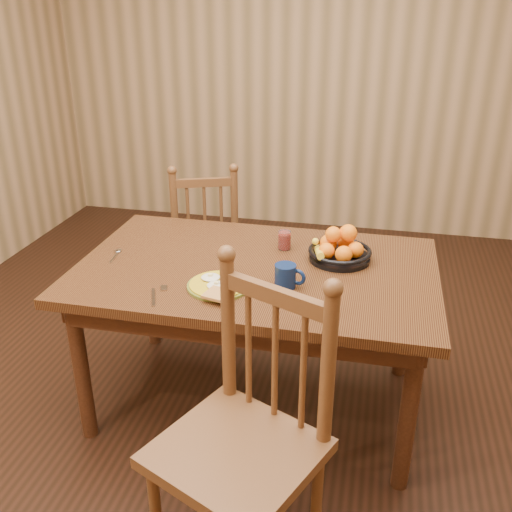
% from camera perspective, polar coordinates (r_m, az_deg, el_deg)
% --- Properties ---
extents(room, '(4.52, 5.02, 2.72)m').
position_cam_1_polar(room, '(2.36, -0.00, 12.21)').
color(room, black).
rests_on(room, ground).
extents(dining_table, '(1.60, 1.00, 0.75)m').
position_cam_1_polar(dining_table, '(2.60, -0.00, -2.71)').
color(dining_table, black).
rests_on(dining_table, ground).
extents(chair_far, '(0.55, 0.54, 0.95)m').
position_cam_1_polar(chair_far, '(3.61, -5.15, 1.76)').
color(chair_far, '#543119').
rests_on(chair_far, ground).
extents(chair_near, '(0.64, 0.63, 1.08)m').
position_cam_1_polar(chair_near, '(1.97, -1.09, -17.87)').
color(chair_near, '#543119').
rests_on(chair_near, ground).
extents(breakfast_plate, '(0.26, 0.30, 0.04)m').
position_cam_1_polar(breakfast_plate, '(2.37, -3.75, -2.92)').
color(breakfast_plate, '#59601E').
rests_on(breakfast_plate, dining_table).
extents(fork, '(0.07, 0.18, 0.00)m').
position_cam_1_polar(fork, '(2.35, -9.88, -3.75)').
color(fork, silver).
rests_on(fork, dining_table).
extents(spoon, '(0.04, 0.16, 0.01)m').
position_cam_1_polar(spoon, '(2.76, -13.75, 0.31)').
color(spoon, silver).
rests_on(spoon, dining_table).
extents(coffee_mug, '(0.13, 0.09, 0.10)m').
position_cam_1_polar(coffee_mug, '(2.36, 3.06, -1.99)').
color(coffee_mug, '#0B193C').
rests_on(coffee_mug, dining_table).
extents(juice_glass, '(0.06, 0.06, 0.09)m').
position_cam_1_polar(juice_glass, '(2.72, 2.86, 1.54)').
color(juice_glass, silver).
rests_on(juice_glass, dining_table).
extents(fruit_bowl, '(0.29, 0.29, 0.17)m').
position_cam_1_polar(fruit_bowl, '(2.63, 8.34, 0.67)').
color(fruit_bowl, black).
rests_on(fruit_bowl, dining_table).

